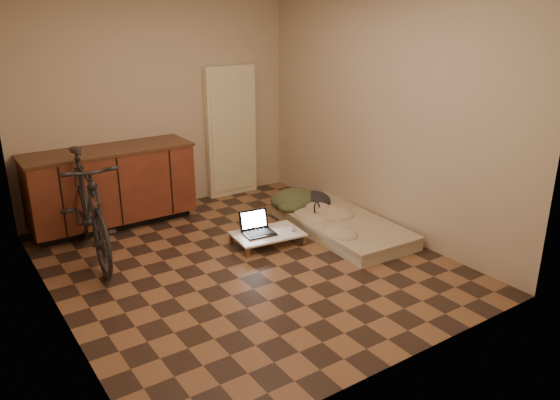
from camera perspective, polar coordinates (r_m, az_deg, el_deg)
room_shell at (r=5.02m, az=-3.92°, el=6.92°), size 3.50×4.00×2.60m
cabinets at (r=6.47m, az=-17.23°, el=1.33°), size 1.84×0.62×0.91m
appliance_panel at (r=7.22m, az=-5.15°, el=7.13°), size 0.70×0.10×1.70m
bicycle at (r=5.68m, az=-19.49°, el=-0.13°), size 0.69×1.86×1.18m
futon at (r=6.18m, az=6.35°, el=-2.59°), size 0.93×1.80×0.15m
clothing_pile at (r=6.56m, az=2.08°, el=0.70°), size 0.66×0.56×0.25m
headphones at (r=6.21m, az=3.91°, el=-0.97°), size 0.29×0.28×0.14m
lap_desk at (r=5.82m, az=-1.31°, el=-3.60°), size 0.77×0.54×0.12m
laptop at (r=5.81m, az=-2.41°, el=-2.97°), size 0.36×0.33×0.22m
mouse at (r=5.88m, az=1.31°, el=-3.00°), size 0.11×0.13×0.04m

